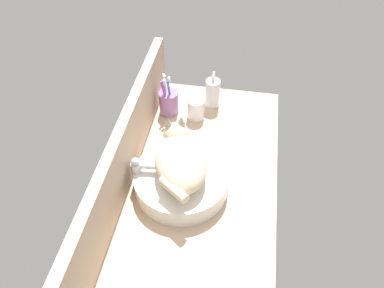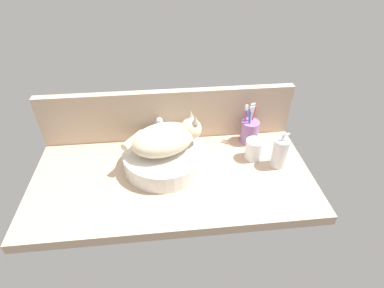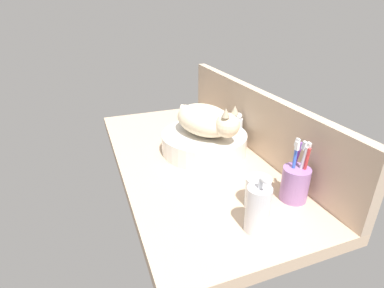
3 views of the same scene
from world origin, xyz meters
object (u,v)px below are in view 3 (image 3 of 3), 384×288
(cat, at_px, (207,120))
(faucet, at_px, (235,128))
(toothbrush_cup, at_px, (295,183))
(soap_dispenser, at_px, (258,209))
(sink_basin, at_px, (204,142))
(water_glass, at_px, (257,194))

(cat, relative_size, faucet, 2.31)
(cat, height_order, faucet, cat)
(cat, relative_size, toothbrush_cup, 1.68)
(soap_dispenser, distance_m, toothbrush_cup, 0.19)
(toothbrush_cup, bearing_deg, cat, -161.89)
(sink_basin, height_order, cat, cat)
(cat, xyz_separation_m, faucet, (-0.02, 0.14, -0.06))
(cat, distance_m, faucet, 0.15)
(sink_basin, relative_size, faucet, 2.42)
(soap_dispenser, bearing_deg, faucet, 158.21)
(soap_dispenser, height_order, toothbrush_cup, toothbrush_cup)
(faucet, bearing_deg, water_glass, -18.98)
(sink_basin, distance_m, cat, 0.10)
(water_glass, bearing_deg, soap_dispenser, -32.69)
(sink_basin, relative_size, soap_dispenser, 2.06)
(cat, xyz_separation_m, toothbrush_cup, (0.37, 0.12, -0.08))
(sink_basin, height_order, water_glass, water_glass)
(soap_dispenser, relative_size, water_glass, 1.79)
(faucet, distance_m, water_glass, 0.41)
(cat, relative_size, soap_dispenser, 1.97)
(cat, relative_size, water_glass, 3.52)
(water_glass, bearing_deg, toothbrush_cup, 84.51)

